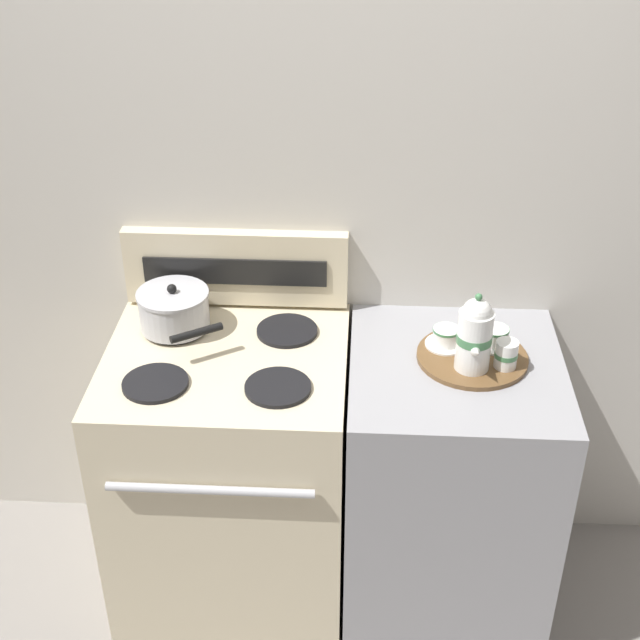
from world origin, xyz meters
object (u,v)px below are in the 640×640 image
at_px(teacup_left, 495,337).
at_px(teacup_right, 446,337).
at_px(creamer_jug, 506,354).
at_px(stove, 232,476).
at_px(saucepan, 174,309).
at_px(teapot, 475,334).
at_px(serving_tray, 472,357).

bearing_deg(teacup_left, teacup_right, -176.17).
xyz_separation_m(teacup_right, creamer_jug, (0.16, -0.10, 0.01)).
xyz_separation_m(stove, saucepan, (-0.16, 0.14, 0.51)).
xyz_separation_m(stove, creamer_jug, (0.78, -0.02, 0.49)).
bearing_deg(stove, teacup_left, 6.54).
bearing_deg(teapot, creamer_jug, 6.31).
bearing_deg(serving_tray, saucepan, 172.88).
bearing_deg(serving_tray, stove, -177.40).
height_order(saucepan, teacup_right, saucepan).
distance_m(saucepan, creamer_jug, 0.95).
bearing_deg(saucepan, teacup_left, -3.19).
bearing_deg(teacup_right, stove, -172.86).
relative_size(stove, saucepan, 2.93).
height_order(serving_tray, creamer_jug, creamer_jug).
height_order(stove, teapot, teapot).
distance_m(stove, teapot, 0.88).
xyz_separation_m(stove, teacup_left, (0.76, 0.09, 0.48)).
height_order(saucepan, teacup_left, saucepan).
bearing_deg(saucepan, serving_tray, -7.12).
xyz_separation_m(teapot, creamer_jug, (0.09, 0.01, -0.07)).
relative_size(saucepan, teacup_left, 2.64).
bearing_deg(serving_tray, teapot, -98.11).
bearing_deg(teacup_right, creamer_jug, -32.04).
distance_m(stove, creamer_jug, 0.92).
relative_size(saucepan, teacup_right, 2.64).
relative_size(saucepan, creamer_jug, 3.83).
xyz_separation_m(stove, serving_tray, (0.69, 0.03, 0.45)).
height_order(serving_tray, teapot, teapot).
relative_size(teacup_left, teacup_right, 1.00).
relative_size(stove, teacup_right, 7.74).
bearing_deg(serving_tray, teacup_left, 40.07).
relative_size(saucepan, teapot, 1.31).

